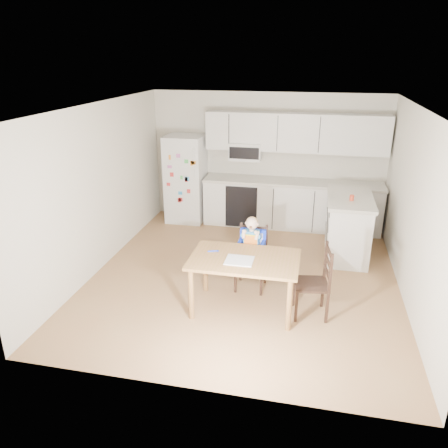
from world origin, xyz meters
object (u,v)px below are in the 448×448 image
kitchen_island (348,226)px  dining_table (244,265)px  refrigerator (186,179)px  chair_booster (252,245)px  chair_side (319,277)px  red_cup (352,198)px

kitchen_island → dining_table: kitchen_island is taller
kitchen_island → refrigerator: bearing=161.5°
chair_booster → chair_side: size_ratio=1.13×
refrigerator → kitchen_island: 3.26m
kitchen_island → chair_booster: size_ratio=1.27×
kitchen_island → dining_table: 2.47m
refrigerator → chair_side: 4.01m
chair_side → dining_table: bearing=-94.6°
refrigerator → chair_booster: size_ratio=1.58×
kitchen_island → red_cup: bearing=-89.5°
kitchen_island → chair_side: 2.02m
refrigerator → dining_table: bearing=-61.1°
dining_table → chair_side: bearing=3.9°
dining_table → chair_side: chair_side is taller
kitchen_island → chair_booster: bearing=-134.1°
chair_booster → dining_table: bearing=-88.7°
refrigerator → kitchen_island: refrigerator is taller
chair_booster → kitchen_island: bearing=47.2°
dining_table → chair_booster: 0.62m
kitchen_island → red_cup: red_cup is taller
red_cup → kitchen_island: bearing=90.5°
red_cup → chair_side: 1.91m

